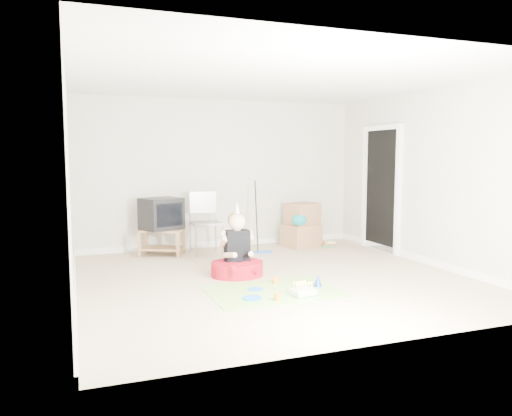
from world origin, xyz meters
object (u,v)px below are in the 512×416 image
object	(u,v)px
folding_chair	(206,223)
seated_woman	(237,260)
tv_stand	(162,240)
crt_tv	(161,214)
cardboard_boxes	(302,226)
birthday_cake	(303,293)

from	to	relation	value
folding_chair	seated_woman	size ratio (longest dim) A/B	1.04
tv_stand	seated_woman	bearing A→B (deg)	-67.73
crt_tv	seated_woman	xyz separation A→B (m)	(0.72, -1.76, -0.46)
crt_tv	cardboard_boxes	size ratio (longest dim) A/B	0.76
tv_stand	crt_tv	world-z (taller)	crt_tv
tv_stand	birthday_cake	distance (m)	3.16
crt_tv	birthday_cake	bearing A→B (deg)	-92.38
seated_woman	birthday_cake	bearing A→B (deg)	-70.57
cardboard_boxes	seated_woman	size ratio (longest dim) A/B	0.76
folding_chair	birthday_cake	bearing A→B (deg)	-81.27
tv_stand	crt_tv	bearing A→B (deg)	-75.96
seated_woman	birthday_cake	distance (m)	1.27
tv_stand	folding_chair	xyz separation A→B (m)	(0.71, -0.15, 0.26)
crt_tv	birthday_cake	world-z (taller)	crt_tv
seated_woman	birthday_cake	size ratio (longest dim) A/B	3.48
cardboard_boxes	birthday_cake	world-z (taller)	cardboard_boxes
crt_tv	birthday_cake	xyz separation A→B (m)	(1.14, -2.94, -0.65)
tv_stand	birthday_cake	bearing A→B (deg)	-68.86
seated_woman	cardboard_boxes	bearing A→B (deg)	43.98
seated_woman	birthday_cake	xyz separation A→B (m)	(0.42, -1.18, -0.19)
birthday_cake	crt_tv	bearing A→B (deg)	111.14
crt_tv	folding_chair	bearing A→B (deg)	-35.33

